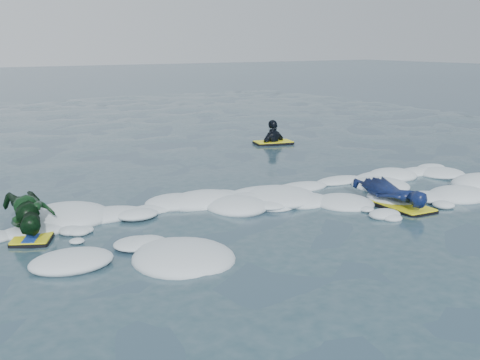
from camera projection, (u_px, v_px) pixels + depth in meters
name	position (u px, v px, depth m)	size (l,w,h in m)	color
ground	(239.00, 233.00, 8.41)	(120.00, 120.00, 0.00)	#192E3D
foam_band	(204.00, 216.00, 9.26)	(12.00, 3.10, 0.30)	silver
prone_woman_unit	(393.00, 194.00, 9.75)	(0.76, 1.62, 0.41)	black
prone_child_unit	(30.00, 215.00, 8.31)	(0.89, 1.47, 0.54)	black
waiting_rider_unit	(273.00, 148.00, 15.75)	(1.09, 0.76, 1.49)	black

